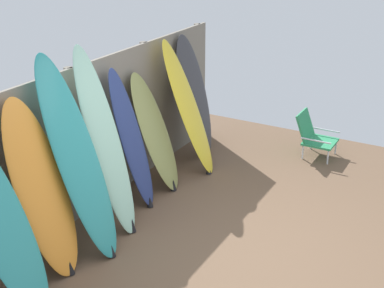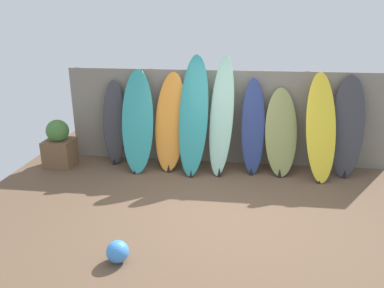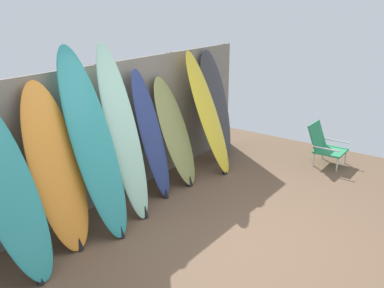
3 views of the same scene
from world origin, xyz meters
TOP-DOWN VIEW (x-y plane):
  - ground at (0.00, 0.00)m, footprint 7.68×7.68m
  - fence_back at (-0.00, 2.01)m, footprint 6.08×0.11m
  - surfboard_teal_1 at (-1.59, 1.52)m, footprint 0.68×0.86m
  - surfboard_orange_2 at (-0.99, 1.60)m, footprint 0.62×0.67m
  - surfboard_teal_3 at (-0.55, 1.51)m, footprint 0.56×0.87m
  - surfboard_seafoam_4 at (-0.05, 1.56)m, footprint 0.51×0.78m
  - surfboard_navy_5 at (0.52, 1.62)m, footprint 0.47×0.58m
  - surfboard_olive_6 at (1.02, 1.61)m, footprint 0.63×0.67m
  - surfboard_yellow_7 at (1.68, 1.50)m, footprint 0.59×0.80m
  - surfboard_charcoal_8 at (2.17, 1.68)m, footprint 0.63×0.59m
  - beach_chair at (3.01, 0.14)m, footprint 0.50×0.55m

SIDE VIEW (x-z plane):
  - ground at x=0.00m, z-range 0.00..0.00m
  - beach_chair at x=3.01m, z-range 0.00..0.65m
  - surfboard_olive_6 at x=1.02m, z-range -0.01..1.52m
  - surfboard_navy_5 at x=0.52m, z-range -0.01..1.70m
  - surfboard_orange_2 at x=-0.99m, z-range -0.01..1.77m
  - surfboard_charcoal_8 at x=2.17m, z-range -0.01..1.78m
  - fence_back at x=0.00m, z-range 0.00..1.80m
  - surfboard_teal_1 at x=-1.59m, z-range -0.01..1.81m
  - surfboard_yellow_7 at x=1.68m, z-range -0.01..1.82m
  - surfboard_seafoam_4 at x=-0.05m, z-range -0.01..2.07m
  - surfboard_teal_3 at x=-0.55m, z-range -0.01..2.10m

